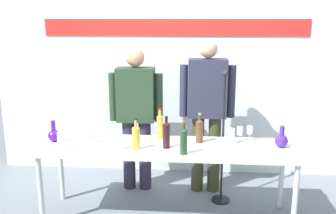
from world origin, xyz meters
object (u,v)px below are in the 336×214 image
Objects in this scene: wine_glass_left_3 at (60,137)px; wine_glass_right_1 at (232,133)px; wine_bottle_3 at (199,130)px; wine_glass_right_2 at (240,131)px; presenter_right at (207,107)px; wine_glass_left_0 at (81,129)px; display_table at (167,151)px; microphone_stand at (222,160)px; presenter_left at (136,111)px; wine_glass_left_2 at (105,135)px; decanter_blue_right at (281,140)px; wine_glass_right_0 at (250,130)px; wine_bottle_0 at (166,134)px; wine_glass_left_1 at (88,132)px; wine_glass_left_4 at (120,140)px; wine_bottle_4 at (184,140)px; decanter_blue_left at (54,135)px; wine_bottle_2 at (160,125)px; wine_bottle_1 at (136,137)px.

wine_glass_right_1 is at bearing 7.75° from wine_glass_left_3.
wine_glass_right_2 is at bearing 9.49° from wine_bottle_3.
wine_glass_left_0 is at bearing -158.90° from presenter_right.
display_table is 0.70m from microphone_stand.
presenter_right is (0.79, -0.00, 0.05)m from presenter_left.
wine_glass_right_2 is at bearing 9.63° from wine_glass_left_2.
decanter_blue_right is at bearing 2.36° from display_table.
wine_glass_right_0 is at bearing 10.55° from wine_glass_left_3.
wine_bottle_0 reaches higher than wine_glass_left_3.
wine_bottle_3 reaches higher than wine_glass_left_1.
presenter_right is at bearing 140.64° from decanter_blue_right.
wine_glass_left_1 is at bearing -165.38° from microphone_stand.
wine_glass_left_4 is 0.92× the size of wine_glass_right_2.
wine_glass_left_3 is at bearing -169.45° from wine_glass_right_0.
wine_bottle_3 is (-0.08, -0.49, -0.12)m from presenter_right.
wine_bottle_3 is 1.77× the size of wine_glass_left_1.
wine_bottle_3 is 1.34m from wine_glass_left_3.
wine_bottle_4 is at bearing -145.41° from wine_glass_right_1.
presenter_right reaches higher than wine_glass_right_1.
wine_glass_right_0 is at bearing 7.51° from wine_glass_left_1.
decanter_blue_left reaches higher than wine_glass_right_0.
wine_bottle_2 reaches higher than decanter_blue_left.
decanter_blue_left is 0.12× the size of presenter_right.
wine_bottle_0 is 1.85× the size of wine_glass_left_1.
wine_bottle_0 is at bearing -150.33° from wine_bottle_3.
decanter_blue_left is 1.03× the size of decanter_blue_right.
decanter_blue_right is 1.25× the size of wine_glass_left_1.
wine_glass_left_0 is (0.25, 0.08, 0.04)m from decanter_blue_left.
microphone_stand is at bearing 32.63° from display_table.
wine_glass_right_1 is 1.06× the size of wine_glass_right_2.
presenter_left reaches higher than wine_bottle_4.
wine_glass_right_1 is 0.11× the size of microphone_stand.
wine_glass_right_1 is (1.63, 0.22, 0.01)m from wine_glass_left_3.
wine_glass_left_1 is 1.07× the size of wine_glass_right_1.
wine_glass_right_1 is at bearing -0.60° from wine_glass_left_0.
wine_glass_right_2 is at bearing -2.01° from wine_bottle_2.
wine_bottle_2 is (1.05, 0.18, 0.07)m from decanter_blue_left.
wine_bottle_4 is at bearing -13.26° from wine_glass_left_2.
presenter_right is (0.40, 0.61, 0.30)m from display_table.
presenter_left is 5.29× the size of wine_bottle_0.
wine_bottle_2 reaches higher than wine_glass_right_2.
microphone_stand is (0.25, 0.24, -0.40)m from wine_bottle_3.
wine_glass_right_2 is (0.80, -0.03, -0.04)m from wine_bottle_2.
wine_bottle_1 is at bearing 0.15° from wine_glass_left_3.
presenter_left is at bearing 99.18° from wine_bottle_1.
presenter_right is at bearing 59.10° from wine_bottle_0.
wine_bottle_4 reaches higher than wine_glass_right_0.
wine_bottle_0 is 0.78m from wine_glass_left_1.
wine_glass_left_1 is 1.14× the size of wine_glass_right_2.
wine_bottle_1 reaches higher than wine_glass_left_2.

